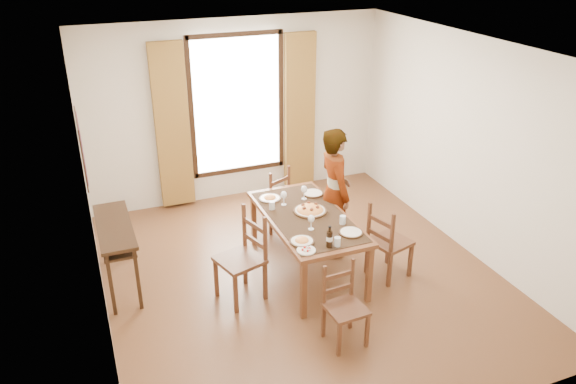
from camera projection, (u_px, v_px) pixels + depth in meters
name	position (u px, v px, depth m)	size (l,w,h in m)	color
ground	(301.00, 275.00, 6.80)	(5.00, 5.00, 0.00)	#503119
room_shell	(297.00, 153.00, 6.25)	(4.60, 5.10, 2.74)	beige
console_table	(115.00, 234.00, 6.33)	(0.38, 1.20, 0.80)	black
dining_table	(307.00, 221.00, 6.61)	(0.91, 1.78, 0.76)	brown
chair_west	(243.00, 260.00, 6.21)	(0.58, 0.58, 1.04)	#58311D
chair_north	(272.00, 199.00, 7.72)	(0.54, 0.54, 0.92)	#58311D
chair_south	(344.00, 308.00, 5.57)	(0.40, 0.40, 0.84)	#58311D
chair_east	(388.00, 243.00, 6.61)	(0.52, 0.52, 0.96)	#58311D
man	(335.00, 192.00, 6.97)	(0.43, 0.63, 1.67)	#93989B
plate_sw	(302.00, 240.00, 6.01)	(0.27, 0.27, 0.05)	silver
plate_se	(351.00, 231.00, 6.19)	(0.27, 0.27, 0.05)	silver
plate_nw	(270.00, 197.00, 6.96)	(0.27, 0.27, 0.05)	silver
plate_ne	(313.00, 192.00, 7.10)	(0.27, 0.27, 0.05)	silver
pasta_platter	(310.00, 208.00, 6.64)	(0.40, 0.40, 0.10)	#DB561C
caprese_plate	(306.00, 249.00, 5.85)	(0.20, 0.20, 0.04)	silver
wine_glass_a	(311.00, 222.00, 6.24)	(0.08, 0.08, 0.18)	white
wine_glass_b	(304.00, 192.00, 6.94)	(0.08, 0.08, 0.18)	white
wine_glass_c	(284.00, 198.00, 6.79)	(0.08, 0.08, 0.18)	white
tumbler_a	(343.00, 220.00, 6.38)	(0.07, 0.07, 0.10)	silver
tumbler_b	(272.00, 205.00, 6.71)	(0.07, 0.07, 0.10)	silver
tumbler_c	(337.00, 242.00, 5.93)	(0.07, 0.07, 0.10)	silver
wine_bottle	(330.00, 237.00, 5.88)	(0.07, 0.07, 0.25)	black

